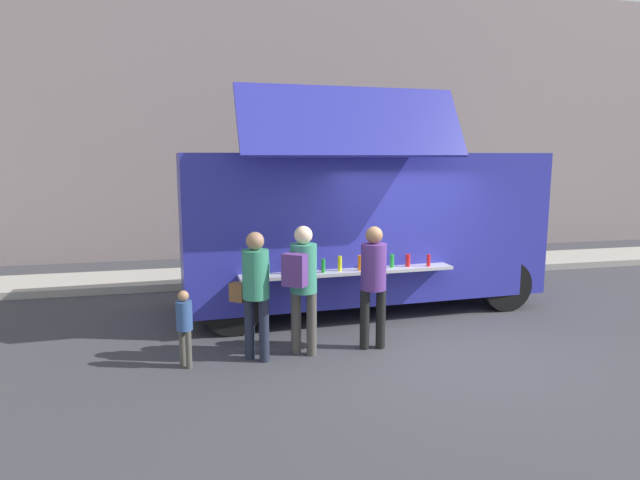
% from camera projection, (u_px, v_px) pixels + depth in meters
% --- Properties ---
extents(ground_plane, '(60.00, 60.00, 0.00)m').
position_uv_depth(ground_plane, '(442.00, 351.00, 7.53)').
color(ground_plane, '#38383D').
extents(curb_strip, '(28.00, 1.60, 0.15)m').
position_uv_depth(curb_strip, '(143.00, 280.00, 11.45)').
color(curb_strip, '#9E998E').
rests_on(curb_strip, ground).
extents(building_behind, '(32.00, 2.40, 7.31)m').
position_uv_depth(building_behind, '(187.00, 121.00, 14.87)').
color(building_behind, gray).
rests_on(building_behind, ground).
extents(food_truck_main, '(6.31, 3.23, 3.74)m').
position_uv_depth(food_truck_main, '(359.00, 223.00, 9.60)').
color(food_truck_main, '#2D2FA3').
rests_on(food_truck_main, ground).
extents(trash_bin, '(0.60, 0.60, 1.04)m').
position_uv_depth(trash_bin, '(482.00, 248.00, 12.85)').
color(trash_bin, '#305B39').
rests_on(trash_bin, ground).
extents(customer_front_ordering, '(0.37, 0.36, 1.76)m').
position_uv_depth(customer_front_ordering, '(373.00, 276.00, 7.48)').
color(customer_front_ordering, black).
rests_on(customer_front_ordering, ground).
extents(customer_mid_with_backpack, '(0.52, 0.57, 1.79)m').
position_uv_depth(customer_mid_with_backpack, '(302.00, 277.00, 7.22)').
color(customer_mid_with_backpack, '#484440').
rests_on(customer_mid_with_backpack, ground).
extents(customer_rear_waiting, '(0.52, 0.48, 1.74)m').
position_uv_depth(customer_rear_waiting, '(255.00, 285.00, 7.06)').
color(customer_rear_waiting, '#1F2436').
rests_on(customer_rear_waiting, ground).
extents(child_near_queue, '(0.21, 0.21, 1.02)m').
position_uv_depth(child_near_queue, '(184.00, 322.00, 6.87)').
color(child_near_queue, '#4B4941').
rests_on(child_near_queue, ground).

